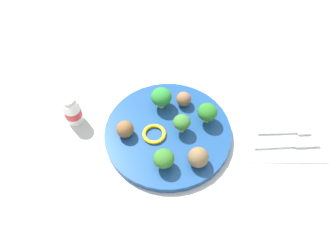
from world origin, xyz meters
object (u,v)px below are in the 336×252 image
broccoli_floret_front_right (207,112)px  broccoli_floret_mid_left (182,123)px  broccoli_floret_center (164,159)px  knife (290,144)px  napkin (284,139)px  fork (287,131)px  broccoli_floret_back_right (161,97)px  meatball_mid_right (125,129)px  meatball_front_right (198,157)px  pepper_ring_back_left (154,134)px  meatball_front_left (184,99)px  yogurt_bottle (72,111)px  plate (168,133)px

broccoli_floret_front_right → broccoli_floret_mid_left: bearing=-159.3°
broccoli_floret_center → knife: broccoli_floret_center is taller
broccoli_floret_mid_left → napkin: (0.23, -0.03, -0.04)m
broccoli_floret_mid_left → fork: (0.24, -0.01, -0.04)m
broccoli_floret_mid_left → broccoli_floret_back_right: bearing=117.7°
broccoli_floret_mid_left → meatball_mid_right: (-0.12, 0.00, -0.01)m
broccoli_floret_back_right → meatball_front_right: bearing=-67.9°
broccoli_floret_mid_left → meatball_mid_right: 0.12m
pepper_ring_back_left → broccoli_floret_center: bearing=-78.7°
broccoli_floret_front_right → knife: bearing=-22.5°
meatball_front_right → fork: meatball_front_right is taller
fork → knife: same height
broccoli_floret_back_right → napkin: 0.29m
meatball_front_left → yogurt_bottle: 0.25m
broccoli_floret_center → broccoli_floret_mid_left: size_ratio=0.99×
broccoli_floret_front_right → fork: 0.19m
broccoli_floret_front_right → broccoli_floret_center: 0.15m
pepper_ring_back_left → napkin: (0.29, -0.02, -0.02)m
meatball_mid_right → napkin: meatball_mid_right is taller
knife → broccoli_floret_center: bearing=-173.0°
pepper_ring_back_left → napkin: bearing=-4.9°
knife → yogurt_bottle: yogurt_bottle is taller
broccoli_floret_back_right → broccoli_floret_center: 0.16m
broccoli_floret_center → yogurt_bottle: bearing=143.4°
meatball_front_left → yogurt_bottle: size_ratio=0.45×
broccoli_floret_center → meatball_front_left: size_ratio=1.33×
napkin → yogurt_bottle: bearing=168.8°
broccoli_floret_mid_left → yogurt_bottle: bearing=165.9°
meatball_front_left → broccoli_floret_front_right: bearing=-48.9°
meatball_mid_right → meatball_front_right: 0.17m
plate → pepper_ring_back_left: (-0.03, -0.01, 0.01)m
broccoli_floret_back_right → fork: (0.27, -0.09, -0.04)m
broccoli_floret_mid_left → meatball_front_left: 0.08m
plate → meatball_mid_right: meatball_mid_right is taller
broccoli_floret_center → meatball_front_right: bearing=0.7°
meatball_front_left → meatball_mid_right: 0.15m
plate → napkin: plate is taller
broccoli_floret_mid_left → meatball_front_right: size_ratio=1.07×
meatball_front_right → broccoli_floret_front_right: bearing=72.4°
broccoli_floret_center → meatball_front_left: bearing=70.0°
broccoli_floret_back_right → meatball_front_right: broccoli_floret_back_right is taller
fork → yogurt_bottle: yogurt_bottle is taller
napkin → yogurt_bottle: 0.48m
fork → broccoli_floret_mid_left: bearing=176.5°
broccoli_floret_back_right → meatball_front_right: (0.06, -0.16, -0.01)m
broccoli_floret_center → fork: broccoli_floret_center is taller
broccoli_floret_center → fork: bearing=13.9°
yogurt_bottle → plate: bearing=-15.9°
plate → meatball_mid_right: size_ratio=7.41×
meatball_front_right → napkin: bearing=14.2°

